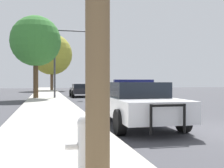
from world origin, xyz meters
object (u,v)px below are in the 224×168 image
(traffic_light, at_px, (69,50))
(tree_sidewalk_mid, at_px, (36,41))
(police_car, at_px, (135,102))
(car_background_distant, at_px, (95,86))
(tree_sidewalk_far, at_px, (52,54))
(fire_hydrant, at_px, (86,143))
(car_background_midblock, at_px, (81,90))

(traffic_light, height_order, tree_sidewalk_mid, tree_sidewalk_mid)
(police_car, relative_size, car_background_distant, 1.15)
(police_car, relative_size, tree_sidewalk_far, 0.61)
(police_car, bearing_deg, fire_hydrant, 65.80)
(car_background_midblock, bearing_deg, tree_sidewalk_far, 98.70)
(police_car, bearing_deg, traffic_light, -84.70)
(police_car, distance_m, tree_sidewalk_far, 35.20)
(fire_hydrant, xyz_separation_m, tree_sidewalk_far, (0.43, 39.88, 5.00))
(car_background_distant, bearing_deg, fire_hydrant, -100.18)
(police_car, distance_m, traffic_light, 15.06)
(traffic_light, bearing_deg, car_background_midblock, 66.96)
(fire_hydrant, distance_m, car_background_midblock, 23.12)
(car_background_midblock, relative_size, tree_sidewalk_far, 0.52)
(car_background_distant, distance_m, tree_sidewalk_far, 8.19)
(traffic_light, xyz_separation_m, car_background_distant, (5.60, 19.04, -3.30))
(car_background_midblock, xyz_separation_m, tree_sidewalk_far, (-2.32, 16.93, 4.93))
(car_background_midblock, relative_size, tree_sidewalk_mid, 0.66)
(car_background_midblock, bearing_deg, fire_hydrant, -95.94)
(tree_sidewalk_far, bearing_deg, car_background_midblock, -82.19)
(fire_hydrant, relative_size, car_background_distant, 0.19)
(tree_sidewalk_mid, bearing_deg, tree_sidewalk_far, 85.09)
(tree_sidewalk_mid, xyz_separation_m, tree_sidewalk_far, (1.74, 20.23, 0.86))
(car_background_distant, relative_size, tree_sidewalk_far, 0.53)
(tree_sidewalk_mid, bearing_deg, fire_hydrant, -86.18)
(police_car, height_order, car_background_midblock, police_car)
(fire_hydrant, bearing_deg, police_car, 64.55)
(traffic_light, bearing_deg, police_car, -85.94)
(police_car, distance_m, car_background_distant, 34.00)
(fire_hydrant, relative_size, traffic_light, 0.15)
(police_car, xyz_separation_m, tree_sidewalk_mid, (-3.72, 14.58, 3.96))
(fire_hydrant, bearing_deg, car_background_distant, 79.80)
(car_background_midblock, height_order, tree_sidewalk_far, tree_sidewalk_far)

